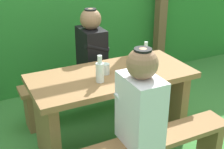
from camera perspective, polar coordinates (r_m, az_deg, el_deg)
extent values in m
plane|color=#3F863B|center=(3.01, 0.00, -12.57)|extent=(12.00, 12.00, 0.00)
cube|color=#297A2C|center=(4.14, -10.96, 11.24)|extent=(6.40, 0.81, 1.80)
cube|color=olive|center=(2.65, 0.00, -0.33)|extent=(1.40, 0.64, 0.05)
cube|color=olive|center=(2.65, -11.88, -9.92)|extent=(0.08, 0.54, 0.68)
cube|color=olive|center=(3.10, 10.03, -4.38)|extent=(0.08, 0.54, 0.68)
cube|color=olive|center=(2.34, 6.68, -12.16)|extent=(1.40, 0.24, 0.04)
cube|color=olive|center=(2.80, 17.44, -11.95)|extent=(0.07, 0.22, 0.40)
cube|color=olive|center=(3.26, -4.68, -0.87)|extent=(1.40, 0.24, 0.04)
cube|color=olive|center=(3.22, -14.88, -6.49)|extent=(0.07, 0.22, 0.40)
cube|color=olive|center=(3.61, 4.60, -2.17)|extent=(0.07, 0.22, 0.40)
cube|color=silver|center=(2.15, 5.21, -6.76)|extent=(0.22, 0.34, 0.52)
sphere|color=#936B4C|center=(1.99, 5.59, 2.01)|extent=(0.21, 0.21, 0.21)
cylinder|color=black|center=(1.96, 5.69, 4.42)|extent=(0.12, 0.12, 0.02)
cylinder|color=silver|center=(2.20, 3.43, -2.77)|extent=(0.25, 0.07, 0.15)
cube|color=black|center=(3.18, -3.76, 3.93)|extent=(0.22, 0.34, 0.52)
sphere|color=#936B4C|center=(3.07, -3.94, 10.13)|extent=(0.21, 0.21, 0.21)
cylinder|color=black|center=(3.05, -3.99, 11.75)|extent=(0.12, 0.12, 0.02)
cylinder|color=black|center=(3.02, -2.78, 4.95)|extent=(0.25, 0.07, 0.15)
cylinder|color=silver|center=(2.62, -1.28, 1.04)|extent=(0.08, 0.08, 0.09)
cylinder|color=silver|center=(2.76, 6.10, 3.17)|extent=(0.06, 0.06, 0.18)
cylinder|color=silver|center=(2.72, 6.21, 5.49)|extent=(0.03, 0.03, 0.05)
cylinder|color=silver|center=(2.46, -2.24, 0.36)|extent=(0.07, 0.07, 0.16)
cylinder|color=silver|center=(2.42, -2.28, 2.79)|extent=(0.04, 0.04, 0.07)
cube|color=silver|center=(2.87, 4.59, 2.22)|extent=(0.10, 0.15, 0.01)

